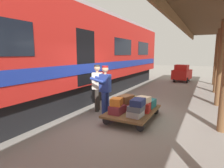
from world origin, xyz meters
TOP-DOWN VIEW (x-y plane):
  - ground_plane at (0.00, 0.00)m, footprint 60.00×60.00m
  - train_car at (3.35, 0.00)m, footprint 3.02×19.02m
  - luggage_cart at (-0.08, 0.23)m, footprint 1.32×2.03m
  - suitcase_gray_aluminum at (-0.38, 0.79)m, footprint 0.42×0.47m
  - suitcase_teal_softside at (-0.38, -0.33)m, footprint 0.53×0.54m
  - suitcase_yellow_case at (0.21, -0.33)m, footprint 0.46×0.62m
  - suitcase_red_plastic at (-0.38, 0.23)m, footprint 0.56×0.51m
  - suitcase_maroon_trunk at (0.21, 0.23)m, footprint 0.48×0.62m
  - suitcase_burgundy_valise at (0.21, 0.79)m, footprint 0.37×0.48m
  - suitcase_brown_leather at (0.18, 0.20)m, footprint 0.46×0.58m
  - suitcase_slate_roller at (-0.41, 0.81)m, footprint 0.39×0.48m
  - suitcase_navy_fabric at (-0.45, 0.79)m, footprint 0.35×0.50m
  - suitcase_orange_carryall at (0.24, 0.78)m, footprint 0.37×0.42m
  - suitcase_cream_canvas at (-0.39, 0.20)m, footprint 0.46×0.55m
  - porter_in_overalls at (0.92, 0.29)m, footprint 0.67×0.43m
  - porter_by_door at (1.38, -0.02)m, footprint 0.74×0.59m
  - baggage_tug at (-0.41, -9.18)m, footprint 1.34×1.84m

SIDE VIEW (x-z plane):
  - ground_plane at x=0.00m, z-range 0.00..0.00m
  - luggage_cart at x=-0.08m, z-range 0.11..0.41m
  - suitcase_maroon_trunk at x=0.21m, z-range 0.31..0.50m
  - suitcase_gray_aluminum at x=-0.38m, z-range 0.31..0.50m
  - suitcase_burgundy_valise at x=0.21m, z-range 0.31..0.55m
  - suitcase_yellow_case at x=0.21m, z-range 0.31..0.56m
  - suitcase_teal_softside at x=-0.38m, z-range 0.31..0.57m
  - suitcase_red_plastic at x=-0.38m, z-range 0.31..0.58m
  - suitcase_slate_roller at x=-0.41m, z-range 0.50..0.65m
  - suitcase_brown_leather at x=0.18m, z-range 0.50..0.75m
  - baggage_tug at x=-0.41m, z-range -0.02..1.28m
  - suitcase_orange_carryall at x=0.24m, z-range 0.55..0.78m
  - suitcase_cream_canvas at x=-0.39m, z-range 0.58..0.76m
  - suitcase_navy_fabric at x=-0.45m, z-range 0.65..0.83m
  - porter_in_overalls at x=0.92m, z-range 0.07..1.78m
  - porter_by_door at x=1.38m, z-range 0.07..1.78m
  - train_car at x=3.35m, z-range 0.06..4.06m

